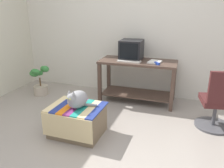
# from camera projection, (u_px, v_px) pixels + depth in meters

# --- Properties ---
(ground_plane) EXTENTS (14.00, 14.00, 0.00)m
(ground_plane) POSITION_uv_depth(u_px,v_px,m) (91.00, 145.00, 2.91)
(ground_plane) COLOR #9E9389
(back_wall) EXTENTS (8.00, 0.10, 2.60)m
(back_wall) POSITION_uv_depth(u_px,v_px,m) (134.00, 27.00, 4.31)
(back_wall) COLOR silver
(back_wall) RESTS_ON ground_plane
(desk) EXTENTS (1.37, 0.63, 0.76)m
(desk) POSITION_uv_depth(u_px,v_px,m) (138.00, 74.00, 4.10)
(desk) COLOR #4C382D
(desk) RESTS_ON ground_plane
(tv_monitor) EXTENTS (0.40, 0.43, 0.35)m
(tv_monitor) POSITION_uv_depth(u_px,v_px,m) (131.00, 50.00, 4.08)
(tv_monitor) COLOR black
(tv_monitor) RESTS_ON desk
(keyboard) EXTENTS (0.40, 0.16, 0.02)m
(keyboard) POSITION_uv_depth(u_px,v_px,m) (129.00, 61.00, 3.93)
(keyboard) COLOR beige
(keyboard) RESTS_ON desk
(book) EXTENTS (0.23, 0.27, 0.02)m
(book) POSITION_uv_depth(u_px,v_px,m) (155.00, 62.00, 3.89)
(book) COLOR white
(book) RESTS_ON desk
(ottoman_with_blanket) EXTENTS (0.71, 0.57, 0.41)m
(ottoman_with_blanket) POSITION_uv_depth(u_px,v_px,m) (77.00, 120.00, 3.11)
(ottoman_with_blanket) COLOR #7A664C
(ottoman_with_blanket) RESTS_ON ground_plane
(cat) EXTENTS (0.38, 0.36, 0.28)m
(cat) POSITION_uv_depth(u_px,v_px,m) (77.00, 99.00, 2.97)
(cat) COLOR gray
(cat) RESTS_ON ottoman_with_blanket
(potted_plant) EXTENTS (0.42, 0.33, 0.61)m
(potted_plant) POSITION_uv_depth(u_px,v_px,m) (40.00, 82.00, 4.49)
(potted_plant) COLOR #B7A893
(potted_plant) RESTS_ON ground_plane
(office_chair) EXTENTS (0.52, 0.52, 0.89)m
(office_chair) POSITION_uv_depth(u_px,v_px,m) (218.00, 104.00, 3.19)
(office_chair) COLOR #4C4C51
(office_chair) RESTS_ON ground_plane
(stapler) EXTENTS (0.11, 0.10, 0.04)m
(stapler) POSITION_uv_depth(u_px,v_px,m) (157.00, 63.00, 3.76)
(stapler) COLOR #2342B7
(stapler) RESTS_ON desk
(pen) EXTENTS (0.13, 0.07, 0.01)m
(pen) POSITION_uv_depth(u_px,v_px,m) (158.00, 61.00, 3.96)
(pen) COLOR black
(pen) RESTS_ON desk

